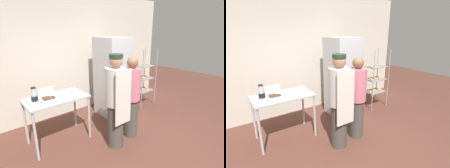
# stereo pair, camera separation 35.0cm
# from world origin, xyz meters

# --- Properties ---
(ground_plane) EXTENTS (14.00, 14.00, 0.00)m
(ground_plane) POSITION_xyz_m (0.00, 0.00, 0.00)
(ground_plane) COLOR brown
(back_wall) EXTENTS (6.40, 0.12, 3.05)m
(back_wall) POSITION_xyz_m (0.00, 2.32, 1.53)
(back_wall) COLOR beige
(back_wall) RESTS_ON ground_plane
(refrigerator) EXTENTS (0.71, 0.77, 1.97)m
(refrigerator) POSITION_xyz_m (0.66, 1.45, 0.99)
(refrigerator) COLOR #ADAFB5
(refrigerator) RESTS_ON ground_plane
(baking_rack) EXTENTS (0.62, 0.45, 1.65)m
(baking_rack) POSITION_xyz_m (1.69, 1.32, 0.80)
(baking_rack) COLOR #93969B
(baking_rack) RESTS_ON ground_plane
(prep_counter) EXTENTS (1.13, 0.67, 0.93)m
(prep_counter) POSITION_xyz_m (-0.96, 1.21, 0.82)
(prep_counter) COLOR #ADAFB5
(prep_counter) RESTS_ON ground_plane
(donut_box) EXTENTS (0.27, 0.19, 0.23)m
(donut_box) POSITION_xyz_m (-1.13, 1.12, 0.98)
(donut_box) COLOR white
(donut_box) RESTS_ON prep_counter
(blender_pitcher) EXTENTS (0.11, 0.11, 0.25)m
(blender_pitcher) POSITION_xyz_m (-1.31, 1.29, 1.04)
(blender_pitcher) COLOR black
(blender_pitcher) RESTS_ON prep_counter
(person_baker) EXTENTS (0.37, 0.39, 1.76)m
(person_baker) POSITION_xyz_m (-0.20, 0.37, 0.92)
(person_baker) COLOR #47423D
(person_baker) RESTS_ON ground_plane
(person_customer) EXTENTS (0.35, 0.35, 1.66)m
(person_customer) POSITION_xyz_m (0.27, 0.44, 0.85)
(person_customer) COLOR #47423D
(person_customer) RESTS_ON ground_plane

